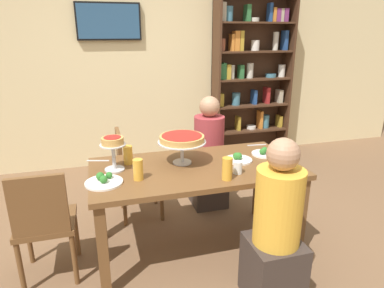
{
  "coord_description": "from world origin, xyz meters",
  "views": [
    {
      "loc": [
        -0.7,
        -2.35,
        1.74
      ],
      "look_at": [
        0.0,
        0.1,
        0.89
      ],
      "focal_mm": 31.66,
      "sensor_mm": 36.0,
      "label": 1
    }
  ],
  "objects": [
    {
      "name": "ground_plane",
      "position": [
        0.0,
        0.0,
        0.0
      ],
      "size": [
        12.0,
        12.0,
        0.0
      ],
      "primitive_type": "plane",
      "color": "brown"
    },
    {
      "name": "rear_partition",
      "position": [
        0.0,
        2.2,
        1.4
      ],
      "size": [
        8.0,
        0.12,
        2.8
      ],
      "primitive_type": "cube",
      "color": "beige",
      "rests_on": "ground_plane"
    },
    {
      "name": "dining_table",
      "position": [
        0.0,
        0.0,
        0.64
      ],
      "size": [
        1.61,
        0.83,
        0.74
      ],
      "color": "brown",
      "rests_on": "ground_plane"
    },
    {
      "name": "bookshelf",
      "position": [
        1.4,
        2.01,
        1.16
      ],
      "size": [
        1.1,
        0.3,
        2.21
      ],
      "color": "#422819",
      "rests_on": "ground_plane"
    },
    {
      "name": "television",
      "position": [
        -0.47,
        2.11,
        1.85
      ],
      "size": [
        0.77,
        0.05,
        0.44
      ],
      "color": "black"
    },
    {
      "name": "diner_far_right",
      "position": [
        0.35,
        0.7,
        0.49
      ],
      "size": [
        0.34,
        0.34,
        1.15
      ],
      "rotation": [
        0.0,
        0.0,
        -1.57
      ],
      "color": "#382D28",
      "rests_on": "ground_plane"
    },
    {
      "name": "diner_near_right",
      "position": [
        0.33,
        -0.69,
        0.49
      ],
      "size": [
        0.34,
        0.34,
        1.15
      ],
      "rotation": [
        0.0,
        0.0,
        1.57
      ],
      "color": "#382D28",
      "rests_on": "ground_plane"
    },
    {
      "name": "chair_head_west",
      "position": [
        -1.12,
        -0.08,
        0.49
      ],
      "size": [
        0.4,
        0.4,
        0.87
      ],
      "color": "brown",
      "rests_on": "ground_plane"
    },
    {
      "name": "chair_far_left",
      "position": [
        -0.43,
        0.68,
        0.49
      ],
      "size": [
        0.4,
        0.4,
        0.87
      ],
      "rotation": [
        0.0,
        0.0,
        -1.57
      ],
      "color": "brown",
      "rests_on": "ground_plane"
    },
    {
      "name": "deep_dish_pizza_stand",
      "position": [
        -0.08,
        0.09,
        0.93
      ],
      "size": [
        0.38,
        0.38,
        0.23
      ],
      "color": "silver",
      "rests_on": "dining_table"
    },
    {
      "name": "personal_pizza_stand",
      "position": [
        -0.61,
        0.09,
        0.93
      ],
      "size": [
        0.19,
        0.19,
        0.26
      ],
      "color": "silver",
      "rests_on": "dining_table"
    },
    {
      "name": "salad_plate_near_diner",
      "position": [
        0.63,
        0.08,
        0.76
      ],
      "size": [
        0.21,
        0.21,
        0.07
      ],
      "color": "white",
      "rests_on": "dining_table"
    },
    {
      "name": "salad_plate_far_diner",
      "position": [
        0.36,
        0.01,
        0.76
      ],
      "size": [
        0.22,
        0.22,
        0.07
      ],
      "color": "white",
      "rests_on": "dining_table"
    },
    {
      "name": "salad_plate_spare",
      "position": [
        -0.7,
        -0.12,
        0.76
      ],
      "size": [
        0.26,
        0.26,
        0.07
      ],
      "color": "white",
      "rests_on": "dining_table"
    },
    {
      "name": "beer_glass_amber_tall",
      "position": [
        -0.46,
        -0.13,
        0.82
      ],
      "size": [
        0.07,
        0.07,
        0.15
      ],
      "primitive_type": "cylinder",
      "color": "gold",
      "rests_on": "dining_table"
    },
    {
      "name": "beer_glass_amber_short",
      "position": [
        0.14,
        -0.3,
        0.82
      ],
      "size": [
        0.07,
        0.07,
        0.16
      ],
      "primitive_type": "cylinder",
      "color": "gold",
      "rests_on": "dining_table"
    },
    {
      "name": "beer_glass_amber_spare",
      "position": [
        -0.5,
        0.2,
        0.81
      ],
      "size": [
        0.07,
        0.07,
        0.15
      ],
      "primitive_type": "cylinder",
      "color": "gold",
      "rests_on": "dining_table"
    },
    {
      "name": "water_glass_clear_near",
      "position": [
        0.26,
        -0.22,
        0.79
      ],
      "size": [
        0.07,
        0.07,
        0.09
      ],
      "primitive_type": "cylinder",
      "color": "white",
      "rests_on": "dining_table"
    },
    {
      "name": "cutlery_fork_near",
      "position": [
        0.69,
        0.33,
        0.74
      ],
      "size": [
        0.18,
        0.03,
        0.0
      ],
      "primitive_type": "cube",
      "rotation": [
        0.0,
        0.0,
        3.05
      ],
      "color": "silver",
      "rests_on": "dining_table"
    },
    {
      "name": "cutlery_knife_near",
      "position": [
        -0.73,
        0.32,
        0.74
      ],
      "size": [
        0.18,
        0.07,
        0.0
      ],
      "primitive_type": "cube",
      "rotation": [
        0.0,
        0.0,
        2.86
      ],
      "color": "silver",
      "rests_on": "dining_table"
    }
  ]
}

